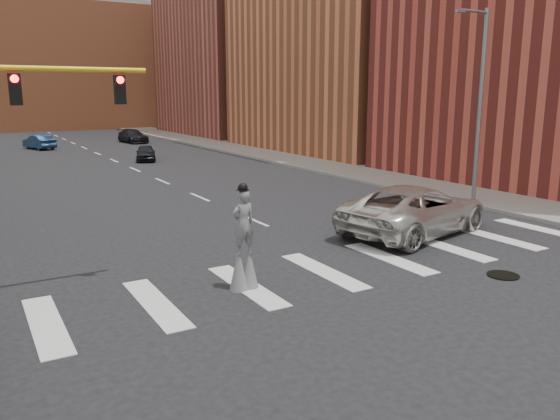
% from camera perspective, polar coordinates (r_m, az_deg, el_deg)
% --- Properties ---
extents(ground_plane, '(160.00, 160.00, 0.00)m').
position_cam_1_polar(ground_plane, '(16.47, 10.24, -6.54)').
color(ground_plane, black).
rests_on(ground_plane, ground).
extents(sidewalk_right, '(5.00, 90.00, 0.18)m').
position_cam_1_polar(sidewalk_right, '(43.57, 1.55, 5.33)').
color(sidewalk_right, slate).
rests_on(sidewalk_right, ground).
extents(manhole, '(0.90, 0.90, 0.04)m').
position_cam_1_polar(manhole, '(17.27, 22.28, -6.33)').
color(manhole, black).
rests_on(manhole, ground).
extents(building_mid, '(16.00, 22.00, 24.00)m').
position_cam_1_polar(building_mid, '(53.23, 7.87, 19.30)').
color(building_mid, '#CB6940').
rests_on(building_mid, ground).
extents(building_far, '(16.00, 22.00, 20.00)m').
position_cam_1_polar(building_far, '(73.44, -4.19, 15.79)').
color(building_far, '#A64D3D').
rests_on(building_far, ground).
extents(building_backdrop, '(26.00, 14.00, 18.00)m').
position_cam_1_polar(building_backdrop, '(91.35, -20.48, 13.72)').
color(building_backdrop, '#CB6940').
rests_on(building_backdrop, ground).
extents(streetlight, '(2.05, 0.20, 9.00)m').
position_cam_1_polar(streetlight, '(27.64, 20.09, 10.72)').
color(streetlight, slate).
rests_on(streetlight, ground).
extents(stilt_performer, '(0.84, 0.55, 2.92)m').
position_cam_1_polar(stilt_performer, '(14.68, -3.82, -3.94)').
color(stilt_performer, '#321F14').
rests_on(stilt_performer, ground).
extents(suv_crossing, '(7.17, 4.51, 1.85)m').
position_cam_1_polar(suv_crossing, '(21.17, 13.95, 0.05)').
color(suv_crossing, silver).
rests_on(suv_crossing, ground).
extents(car_near, '(2.43, 3.88, 1.23)m').
position_cam_1_polar(car_near, '(44.45, -13.85, 5.80)').
color(car_near, black).
rests_on(car_near, ground).
extents(car_mid, '(2.71, 4.48, 1.39)m').
position_cam_1_polar(car_mid, '(57.14, -23.86, 6.53)').
color(car_mid, navy).
rests_on(car_mid, ground).
extents(car_far, '(2.55, 5.07, 1.41)m').
position_cam_1_polar(car_far, '(61.36, -15.13, 7.46)').
color(car_far, black).
rests_on(car_far, ground).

